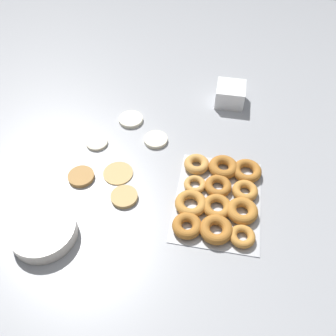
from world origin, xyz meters
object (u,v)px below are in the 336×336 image
batter_bowl (44,231)px  pancake_1 (81,176)px  pancake_0 (131,119)px  donut_tray (219,197)px  pancake_5 (124,197)px  pancake_4 (97,143)px  container_stack (230,94)px  pancake_3 (118,173)px  pancake_2 (156,140)px

batter_bowl → pancake_1: bearing=-8.0°
pancake_0 → donut_tray: bearing=-130.9°
donut_tray → pancake_5: bearing=98.5°
pancake_4 → container_stack: 0.61m
pancake_3 → container_stack: (0.49, -0.37, 0.04)m
pancake_3 → pancake_4: size_ratio=1.29×
pancake_5 → pancake_3: bearing=26.3°
donut_tray → container_stack: container_stack is taller
pancake_5 → donut_tray: 0.33m
batter_bowl → pancake_0: bearing=-13.3°
pancake_0 → container_stack: container_stack is taller
pancake_3 → donut_tray: donut_tray is taller
pancake_2 → pancake_3: bearing=151.8°
pancake_3 → pancake_5: bearing=-153.7°
pancake_0 → donut_tray: size_ratio=0.26×
pancake_5 → pancake_2: bearing=-10.0°
pancake_4 → pancake_1: bearing=179.1°
pancake_1 → batter_bowl: 0.25m
pancake_2 → pancake_5: 0.30m
pancake_0 → batter_bowl: 0.60m
pancake_1 → pancake_4: pancake_1 is taller
pancake_1 → pancake_4: (0.18, -0.00, -0.00)m
pancake_1 → batter_bowl: (-0.25, 0.03, 0.02)m
pancake_2 → pancake_5: (-0.29, 0.05, 0.00)m
container_stack → donut_tray: bearing=179.9°
pancake_0 → pancake_2: (-0.10, -0.13, -0.00)m
pancake_5 → batter_bowl: bearing=131.5°
pancake_1 → pancake_0: bearing=-17.1°
pancake_2 → pancake_4: bearing=104.0°
pancake_0 → donut_tray: donut_tray is taller
pancake_2 → pancake_3: pancake_2 is taller
pancake_5 → container_stack: container_stack is taller
pancake_2 → donut_tray: donut_tray is taller
pancake_5 → container_stack: bearing=-28.7°
pancake_1 → pancake_3: bearing=-71.2°
pancake_0 → pancake_5: bearing=-169.2°
pancake_0 → pancake_1: same height
donut_tray → batter_bowl: batter_bowl is taller
pancake_1 → pancake_2: 0.33m
donut_tray → batter_bowl: size_ratio=1.84×
pancake_4 → donut_tray: donut_tray is taller
pancake_1 → pancake_2: bearing=-44.4°
pancake_2 → batter_bowl: 0.55m
pancake_4 → pancake_5: size_ratio=0.90×
pancake_2 → batter_bowl: bearing=151.3°
pancake_3 → donut_tray: 0.38m
batter_bowl → pancake_2: bearing=-28.7°
pancake_3 → pancake_4: pancake_4 is taller
pancake_0 → pancake_4: (-0.16, 0.10, -0.00)m
pancake_1 → container_stack: container_stack is taller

